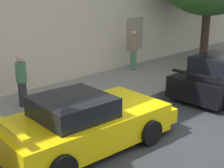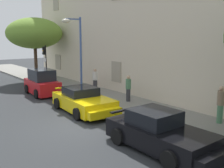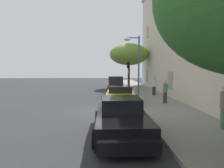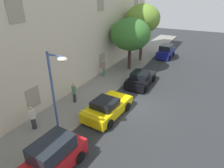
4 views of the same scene
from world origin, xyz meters
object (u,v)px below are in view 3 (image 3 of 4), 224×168
at_px(sportscar_yellow_flank, 122,120).
at_px(street_lamp, 134,55).
at_px(pedestrian_strolling, 154,86).
at_px(pedestrian_bystander, 165,91).
at_px(pedestrian_admiring, 224,107).
at_px(traffic_light, 128,70).
at_px(tree_near_kerb, 129,54).
at_px(hatchback_parked, 116,86).
at_px(sportscar_red_lead, 120,97).

bearing_deg(sportscar_yellow_flank, street_lamp, 169.27).
height_order(pedestrian_strolling, pedestrian_bystander, pedestrian_strolling).
bearing_deg(pedestrian_admiring, pedestrian_strolling, -177.67).
xyz_separation_m(traffic_light, pedestrian_bystander, (8.76, 1.64, -1.41)).
relative_size(tree_near_kerb, pedestrian_strolling, 3.44).
relative_size(sportscar_yellow_flank, traffic_light, 1.38).
distance_m(hatchback_parked, pedestrian_bystander, 6.62).
bearing_deg(traffic_light, pedestrian_admiring, 8.75).
distance_m(sportscar_red_lead, pedestrian_bystander, 3.22).
xyz_separation_m(hatchback_parked, street_lamp, (2.34, 1.46, 2.99)).
xyz_separation_m(sportscar_yellow_flank, pedestrian_bystander, (-6.10, 3.58, 0.37)).
relative_size(sportscar_yellow_flank, street_lamp, 0.86).
bearing_deg(sportscar_red_lead, traffic_light, 169.96).
bearing_deg(sportscar_yellow_flank, tree_near_kerb, 172.57).
xyz_separation_m(sportscar_yellow_flank, tree_near_kerb, (-17.93, 2.34, 3.83)).
distance_m(hatchback_parked, pedestrian_admiring, 12.26).
bearing_deg(tree_near_kerb, street_lamp, -3.63).
bearing_deg(street_lamp, sportscar_yellow_flank, -10.73).
distance_m(pedestrian_strolling, pedestrian_bystander, 4.03).
height_order(street_lamp, pedestrian_strolling, street_lamp).
bearing_deg(pedestrian_strolling, sportscar_red_lead, -40.25).
height_order(tree_near_kerb, pedestrian_admiring, tree_near_kerb).
xyz_separation_m(sportscar_red_lead, pedestrian_bystander, (0.01, 3.19, 0.39)).
bearing_deg(traffic_light, pedestrian_strolling, 21.31).
relative_size(sportscar_red_lead, pedestrian_admiring, 2.62).
distance_m(sportscar_red_lead, tree_near_kerb, 12.59).
height_order(traffic_light, pedestrian_admiring, traffic_light).
distance_m(sportscar_red_lead, hatchback_parked, 5.77).
bearing_deg(sportscar_red_lead, pedestrian_admiring, 32.90).
distance_m(street_lamp, pedestrian_bystander, 4.80).
xyz_separation_m(pedestrian_admiring, pedestrian_bystander, (-5.86, -0.60, -0.07)).
bearing_deg(traffic_light, sportscar_red_lead, -10.04).
distance_m(sportscar_yellow_flank, pedestrian_strolling, 10.81).
distance_m(traffic_light, pedestrian_strolling, 5.28).
xyz_separation_m(street_lamp, pedestrian_bystander, (3.43, 1.78, -2.84)).
height_order(tree_near_kerb, pedestrian_bystander, tree_near_kerb).
xyz_separation_m(pedestrian_strolling, pedestrian_bystander, (4.02, -0.20, -0.00)).
bearing_deg(hatchback_parked, sportscar_red_lead, 0.42).
height_order(sportscar_red_lead, pedestrian_strolling, pedestrian_strolling).
bearing_deg(pedestrian_bystander, tree_near_kerb, -174.00).
bearing_deg(sportscar_yellow_flank, hatchback_parked, 178.33).
distance_m(traffic_light, pedestrian_bystander, 9.02).
bearing_deg(hatchback_parked, pedestrian_bystander, 29.26).
bearing_deg(traffic_light, tree_near_kerb, 172.57).
bearing_deg(sportscar_yellow_flank, pedestrian_strolling, 159.49).
xyz_separation_m(sportscar_red_lead, pedestrian_strolling, (-4.01, 3.40, 0.39)).
bearing_deg(pedestrian_strolling, sportscar_yellow_flank, -20.51).
bearing_deg(sportscar_red_lead, street_lamp, 157.52).
xyz_separation_m(sportscar_red_lead, tree_near_kerb, (-11.82, 1.95, 3.85)).
bearing_deg(sportscar_yellow_flank, pedestrian_admiring, 93.21).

